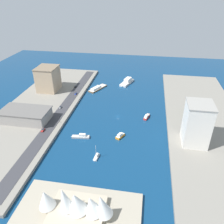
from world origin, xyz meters
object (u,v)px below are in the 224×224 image
at_px(sedan_silver, 60,107).
at_px(water_taxi_orange, 120,136).
at_px(hatchback_blue, 76,93).
at_px(opera_landmark, 77,205).
at_px(hotel_broad_white, 197,124).
at_px(pickup_red, 43,130).
at_px(barge_flat_brown, 97,88).
at_px(sailboat_small_white, 96,157).
at_px(traffic_light_waterfront, 60,118).
at_px(tugboat_red, 147,117).
at_px(apartment_midrise_tan, 48,79).
at_px(yacht_sleek_gray, 81,136).
at_px(suv_black, 75,87).
at_px(ferry_white_commuter, 127,82).
at_px(carpark_squat_concrete, 26,115).

bearing_deg(sedan_silver, water_taxi_orange, 151.66).
height_order(hatchback_blue, opera_landmark, opera_landmark).
height_order(hotel_broad_white, opera_landmark, hotel_broad_white).
distance_m(hatchback_blue, pickup_red, 76.31).
relative_size(barge_flat_brown, hatchback_blue, 6.15).
bearing_deg(water_taxi_orange, pickup_red, 4.90).
relative_size(sailboat_small_white, hatchback_blue, 2.58).
bearing_deg(traffic_light_waterfront, pickup_red, 58.15).
relative_size(tugboat_red, barge_flat_brown, 0.43).
bearing_deg(water_taxi_orange, sedan_silver, -28.34).
relative_size(hatchback_blue, sedan_silver, 1.09).
bearing_deg(barge_flat_brown, sailboat_small_white, 102.48).
distance_m(barge_flat_brown, opera_landmark, 174.26).
height_order(barge_flat_brown, hotel_broad_white, hotel_broad_white).
xyz_separation_m(apartment_midrise_tan, opera_landmark, (-82.53, 155.45, -7.58)).
bearing_deg(barge_flat_brown, yacht_sleek_gray, 94.91).
bearing_deg(traffic_light_waterfront, hatchback_blue, -86.02).
bearing_deg(yacht_sleek_gray, hotel_broad_white, -176.23).
bearing_deg(tugboat_red, water_taxi_orange, 59.50).
bearing_deg(apartment_midrise_tan, water_taxi_orange, 141.06).
distance_m(water_taxi_orange, barge_flat_brown, 102.57).
bearing_deg(tugboat_red, traffic_light_waterfront, 18.44).
xyz_separation_m(water_taxi_orange, hatchback_blue, (61.24, -70.42, 2.12)).
height_order(sailboat_small_white, yacht_sleek_gray, sailboat_small_white).
relative_size(hatchback_blue, suv_black, 1.03).
relative_size(barge_flat_brown, apartment_midrise_tan, 1.02).
bearing_deg(ferry_white_commuter, opera_landmark, 88.18).
bearing_deg(barge_flat_brown, ferry_white_commuter, -143.62).
relative_size(hotel_broad_white, hatchback_blue, 7.43).
bearing_deg(suv_black, carpark_squat_concrete, 75.14).
xyz_separation_m(hotel_broad_white, suv_black, (126.60, -89.97, -16.43)).
xyz_separation_m(pickup_red, suv_black, (1.17, -95.16, -0.01)).
xyz_separation_m(carpark_squat_concrete, opera_landmark, (-75.82, 86.36, 0.94)).
bearing_deg(pickup_red, yacht_sleek_gray, 178.57).
xyz_separation_m(barge_flat_brown, pickup_red, (25.24, 99.60, 2.15)).
height_order(barge_flat_brown, carpark_squat_concrete, carpark_squat_concrete).
xyz_separation_m(tugboat_red, barge_flat_brown, (62.28, -58.25, 0.01)).
bearing_deg(tugboat_red, ferry_white_commuter, -71.38).
xyz_separation_m(carpark_squat_concrete, hotel_broad_white, (-148.10, 8.94, 11.85)).
xyz_separation_m(ferry_white_commuter, pickup_red, (59.42, 124.78, 1.19)).
height_order(carpark_squat_concrete, suv_black, carpark_squat_concrete).
distance_m(ferry_white_commuter, suv_black, 67.45).
distance_m(hotel_broad_white, sedan_silver, 131.77).
bearing_deg(hatchback_blue, apartment_midrise_tan, -11.55).
height_order(tugboat_red, water_taxi_orange, water_taxi_orange).
relative_size(ferry_white_commuter, sailboat_small_white, 2.36).
distance_m(hotel_broad_white, traffic_light_waterfront, 117.08).
bearing_deg(tugboat_red, apartment_midrise_tan, -19.70).
bearing_deg(ferry_white_commuter, barge_flat_brown, 36.38).
distance_m(hatchback_blue, sedan_silver, 34.89).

